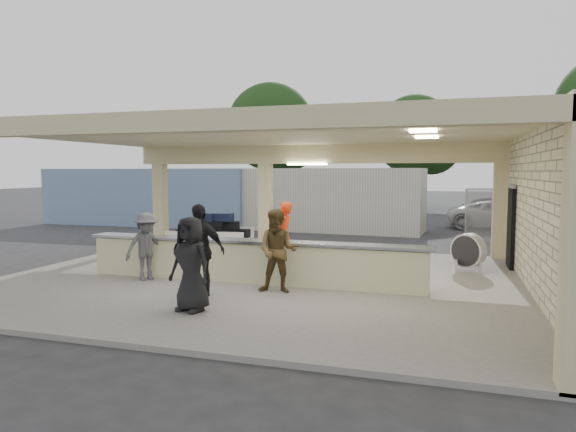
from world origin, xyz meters
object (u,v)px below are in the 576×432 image
(passenger_b, at_px, (199,250))
(car_dark, at_px, (505,212))
(passenger_c, at_px, (146,246))
(passenger_a, at_px, (278,251))
(car_white_a, at_px, (502,215))
(passenger_d, at_px, (191,264))
(luggage_cart, at_px, (210,234))
(container_blue, at_px, (149,197))
(drum_fan, at_px, (468,251))
(container_white, at_px, (281,199))
(baggage_counter, at_px, (250,261))
(baggage_handler, at_px, (284,237))

(passenger_b, height_order, car_dark, passenger_b)
(passenger_b, height_order, passenger_c, passenger_b)
(passenger_a, height_order, car_white_a, passenger_a)
(passenger_d, bearing_deg, luggage_cart, 124.77)
(container_blue, bearing_deg, car_white_a, 8.49)
(passenger_d, distance_m, car_dark, 19.71)
(passenger_b, distance_m, car_dark, 18.86)
(drum_fan, xyz_separation_m, car_dark, (2.15, 12.92, 0.06))
(car_white_a, distance_m, container_white, 10.07)
(passenger_b, xyz_separation_m, passenger_c, (-1.89, 1.02, -0.15))
(baggage_counter, xyz_separation_m, car_white_a, (6.70, 14.16, 0.07))
(passenger_d, xyz_separation_m, car_dark, (7.13, 18.37, -0.28))
(luggage_cart, bearing_deg, car_white_a, 42.70)
(baggage_counter, distance_m, passenger_d, 2.65)
(baggage_handler, bearing_deg, luggage_cart, -115.24)
(baggage_counter, relative_size, passenger_a, 4.65)
(passenger_d, bearing_deg, passenger_b, 122.19)
(drum_fan, distance_m, passenger_b, 6.94)
(passenger_b, height_order, container_blue, container_blue)
(drum_fan, bearing_deg, container_white, 165.38)
(baggage_counter, bearing_deg, container_blue, 130.84)
(passenger_b, relative_size, car_dark, 0.46)
(passenger_d, distance_m, car_white_a, 18.12)
(car_dark, bearing_deg, passenger_c, -165.70)
(luggage_cart, xyz_separation_m, car_dark, (9.31, 13.06, -0.13))
(car_dark, bearing_deg, container_white, 156.55)
(luggage_cart, height_order, passenger_c, passenger_c)
(passenger_b, bearing_deg, passenger_a, 25.14)
(passenger_d, xyz_separation_m, container_blue, (-9.73, 14.03, 0.42))
(container_blue, bearing_deg, container_white, 1.07)
(passenger_c, bearing_deg, luggage_cart, 32.37)
(passenger_a, distance_m, car_dark, 17.61)
(luggage_cart, relative_size, drum_fan, 2.54)
(passenger_a, bearing_deg, baggage_handler, 99.22)
(passenger_d, height_order, car_dark, passenger_d)
(luggage_cart, distance_m, passenger_b, 4.60)
(baggage_counter, xyz_separation_m, passenger_a, (0.94, -0.79, 0.40))
(passenger_b, relative_size, passenger_d, 1.09)
(baggage_counter, height_order, passenger_c, passenger_c)
(luggage_cart, relative_size, passenger_b, 1.30)
(luggage_cart, distance_m, passenger_d, 5.74)
(passenger_d, height_order, container_blue, container_blue)
(passenger_b, relative_size, container_white, 0.15)
(container_white, xyz_separation_m, container_blue, (-6.84, -0.24, -0.00))
(drum_fan, height_order, passenger_b, passenger_b)
(baggage_handler, xyz_separation_m, passenger_d, (-0.49, -4.05, -0.02))
(passenger_c, xyz_separation_m, car_white_a, (9.10, 14.69, -0.24))
(baggage_counter, xyz_separation_m, passenger_d, (-0.13, -2.62, 0.38))
(car_white_a, bearing_deg, passenger_c, 151.98)
(luggage_cart, height_order, car_white_a, luggage_cart)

